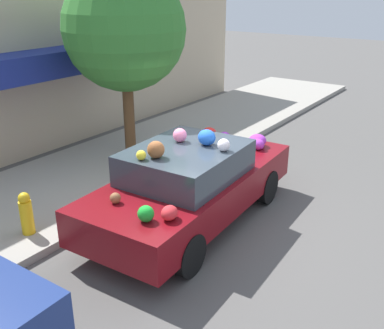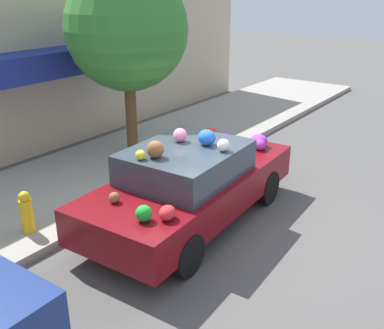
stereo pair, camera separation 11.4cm
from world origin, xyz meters
TOP-DOWN VIEW (x-y plane):
  - ground_plane at (0.00, 0.00)m, footprint 60.00×60.00m
  - sidewalk_curb at (0.00, 2.70)m, footprint 24.00×3.20m
  - building_facade at (0.06, 4.90)m, footprint 18.00×1.20m
  - street_tree at (1.41, 2.64)m, footprint 2.55×2.55m
  - fire_hydrant at (-2.01, 1.68)m, footprint 0.20×0.20m
  - art_car at (-0.02, -0.05)m, footprint 4.38×1.95m

SIDE VIEW (x-z plane):
  - ground_plane at x=0.00m, z-range 0.00..0.00m
  - sidewalk_curb at x=0.00m, z-range 0.00..0.13m
  - fire_hydrant at x=-2.01m, z-range 0.13..0.83m
  - art_car at x=-0.02m, z-range -0.09..1.56m
  - building_facade at x=0.06m, z-range -0.01..4.56m
  - street_tree at x=1.41m, z-range 0.89..4.98m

